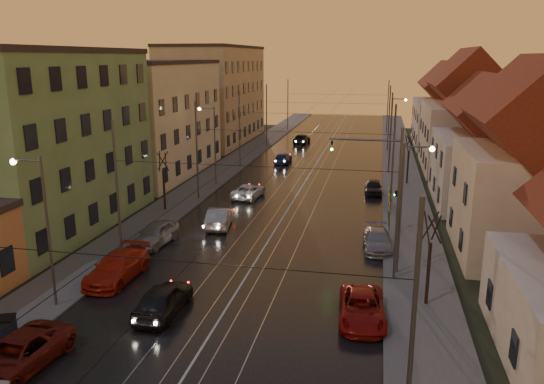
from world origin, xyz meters
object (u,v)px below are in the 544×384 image
Objects in this scene: street_lamp_3 at (394,123)px; driving_car_1 at (220,217)px; driving_car_0 at (163,299)px; parked_right_0 at (362,308)px; street_lamp_0 at (41,218)px; traffic_light_mast at (386,172)px; street_lamp_1 at (407,196)px; driving_car_4 at (302,139)px; driving_car_3 at (283,158)px; driving_car_2 at (249,191)px; dumpster at (1,330)px; parked_right_2 at (373,187)px; parked_right_1 at (377,240)px; parked_left_1 at (16,355)px; parked_left_3 at (155,234)px; parked_left_2 at (117,267)px; street_lamp_2 at (212,137)px.

driving_car_1 is at bearing -114.77° from street_lamp_3.
driving_car_0 is 0.96× the size of parked_right_0.
traffic_light_mast is at bearing 43.10° from street_lamp_0.
street_lamp_1 reaches higher than driving_car_4.
traffic_light_mast is (-1.11, 8.00, -0.29)m from street_lamp_1.
driving_car_0 is at bearing -176.65° from parked_right_0.
driving_car_3 is 0.97× the size of driving_car_4.
street_lamp_0 is at bearing 84.57° from driving_car_2.
driving_car_2 is 27.96m from dumpster.
street_lamp_3 is at bearing 144.46° from driving_car_4.
driving_car_0 is 55.50m from driving_car_4.
parked_right_2 reaches higher than dumpster.
driving_car_3 is at bearing 112.09° from street_lamp_1.
parked_right_0 is 1.08× the size of parked_right_1.
parked_left_1 is 4.34× the size of dumpster.
street_lamp_3 reaches higher than traffic_light_mast.
street_lamp_3 is 38.07m from parked_left_3.
street_lamp_3 is 1.50× the size of parked_left_2.
parked_right_1 is 3.76× the size of dumpster.
street_lamp_1 is 1.65× the size of parked_right_0.
street_lamp_2 is at bearing 66.95° from driving_car_3.
dumpster is (0.07, -31.85, -4.19)m from street_lamp_2.
parked_right_1 is at bearing 36.00° from street_lamp_0.
street_lamp_1 reaches higher than parked_left_3.
parked_left_1 is (-16.07, -13.55, -4.16)m from street_lamp_1.
parked_left_3 is 15.35m from parked_right_1.
parked_left_1 is (-16.07, -49.55, -4.16)m from street_lamp_3.
parked_right_0 is at bearing -7.46° from parked_left_2.
dumpster is (-1.71, -7.77, -0.08)m from parked_left_2.
parked_right_2 is at bearing 59.88° from parked_left_2.
street_lamp_3 is 17.25m from parked_right_2.
traffic_light_mast is 1.55× the size of driving_car_1.
parked_left_1 reaches higher than parked_right_1.
driving_car_1 is at bearing 87.91° from parked_left_1.
street_lamp_0 is 23.42m from traffic_light_mast.
dumpster is at bearing 82.42° from driving_car_3.
street_lamp_3 is at bearing -117.33° from driving_car_2.
parked_left_2 is at bearing 93.17° from driving_car_4.
parked_right_2 is at bearing -140.19° from driving_car_1.
street_lamp_1 is 1.82× the size of driving_car_3.
street_lamp_2 reaches higher than driving_car_3.
driving_car_3 is 0.96× the size of parked_left_3.
street_lamp_1 is 6.11m from parked_right_1.
driving_car_4 is 0.87× the size of parked_left_1.
street_lamp_0 is at bearing 64.28° from driving_car_1.
street_lamp_0 reaches higher than parked_right_2.
driving_car_4 is (5.09, 27.96, -4.11)m from street_lamp_2.
traffic_light_mast is at bearing 153.97° from driving_car_2.
driving_car_0 is (-12.10, -7.53, -4.09)m from street_lamp_1.
parked_left_1 is at bearing 56.86° from driving_car_0.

